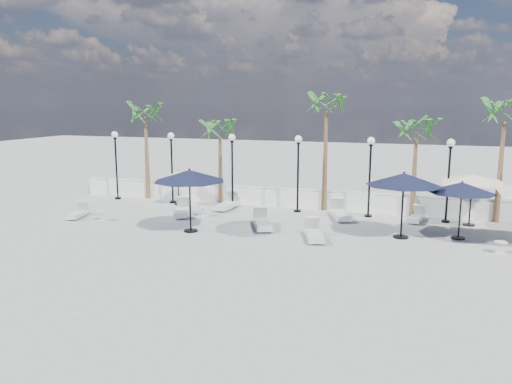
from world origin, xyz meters
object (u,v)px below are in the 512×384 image
(parasol_navy_mid, at_px, (404,180))
(parasol_navy_right, at_px, (462,188))
(lounger_0, at_px, (78,213))
(lounger_4, at_px, (340,213))
(parasol_navy_left, at_px, (189,176))
(parasol_cream_sq_a, at_px, (473,175))
(lounger_2, at_px, (262,223))
(lounger_1, at_px, (182,211))
(lounger_3, at_px, (227,204))
(lounger_6, at_px, (314,234))
(lounger_5, at_px, (416,217))
(parasol_cream_small, at_px, (178,175))

(parasol_navy_mid, bearing_deg, parasol_navy_right, 14.98)
(lounger_0, height_order, lounger_4, lounger_4)
(parasol_navy_left, xyz_separation_m, parasol_navy_right, (10.79, 2.41, -0.31))
(lounger_4, height_order, parasol_cream_sq_a, parasol_cream_sq_a)
(lounger_2, xyz_separation_m, lounger_4, (2.94, 2.90, 0.02))
(lounger_2, height_order, parasol_cream_sq_a, parasol_cream_sq_a)
(lounger_1, xyz_separation_m, lounger_3, (1.52, 2.12, 0.00))
(lounger_1, relative_size, lounger_4, 0.93)
(lounger_3, bearing_deg, lounger_6, -34.89)
(lounger_2, relative_size, lounger_6, 1.04)
(parasol_navy_mid, bearing_deg, lounger_6, -156.87)
(parasol_navy_left, xyz_separation_m, parasol_cream_sq_a, (11.37, 4.91, -0.10))
(lounger_3, height_order, parasol_navy_left, parasol_navy_left)
(lounger_5, bearing_deg, lounger_0, -154.75)
(lounger_4, distance_m, lounger_6, 3.97)
(parasol_navy_left, bearing_deg, lounger_2, 27.87)
(lounger_3, xyz_separation_m, parasol_navy_left, (0.18, -4.67, 2.14))
(parasol_cream_sq_a, bearing_deg, parasol_navy_right, -103.18)
(lounger_3, bearing_deg, parasol_cream_sq_a, 4.33)
(lounger_1, relative_size, lounger_3, 1.02)
(lounger_0, xyz_separation_m, lounger_2, (9.01, 0.82, 0.05))
(lounger_3, height_order, lounger_4, lounger_4)
(parasol_navy_left, bearing_deg, lounger_6, 4.43)
(lounger_0, distance_m, lounger_2, 9.05)
(lounger_2, bearing_deg, lounger_6, -47.35)
(parasol_navy_right, height_order, parasol_cream_small, parasol_navy_right)
(lounger_5, distance_m, parasol_cream_sq_a, 3.07)
(lounger_6, bearing_deg, parasol_navy_right, 0.89)
(lounger_5, relative_size, lounger_6, 0.86)
(lounger_3, xyz_separation_m, lounger_4, (5.87, -0.31, 0.01))
(lounger_2, distance_m, parasol_navy_mid, 6.22)
(parasol_navy_mid, height_order, parasol_cream_small, parasol_navy_mid)
(lounger_1, height_order, lounger_5, lounger_1)
(lounger_1, bearing_deg, lounger_5, -9.13)
(parasol_navy_right, bearing_deg, parasol_cream_small, 169.80)
(lounger_4, xyz_separation_m, parasol_navy_left, (-5.69, -4.35, 2.13))
(lounger_3, bearing_deg, parasol_navy_right, -8.49)
(lounger_6, relative_size, parasol_navy_right, 0.76)
(parasol_navy_right, distance_m, parasol_cream_sq_a, 2.57)
(lounger_0, height_order, parasol_cream_small, parasol_cream_small)
(lounger_4, height_order, parasol_cream_small, parasol_cream_small)
(lounger_6, xyz_separation_m, parasol_navy_right, (5.52, 2.00, 1.84))
(lounger_0, bearing_deg, lounger_5, 2.29)
(lounger_6, bearing_deg, lounger_1, 143.85)
(lounger_2, relative_size, parasol_navy_right, 0.80)
(parasol_navy_mid, distance_m, parasol_cream_sq_a, 4.17)
(lounger_0, bearing_deg, lounger_3, 20.24)
(lounger_3, distance_m, lounger_5, 9.29)
(lounger_4, bearing_deg, parasol_cream_sq_a, -13.99)
(lounger_1, xyz_separation_m, lounger_6, (6.97, -2.14, -0.01))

